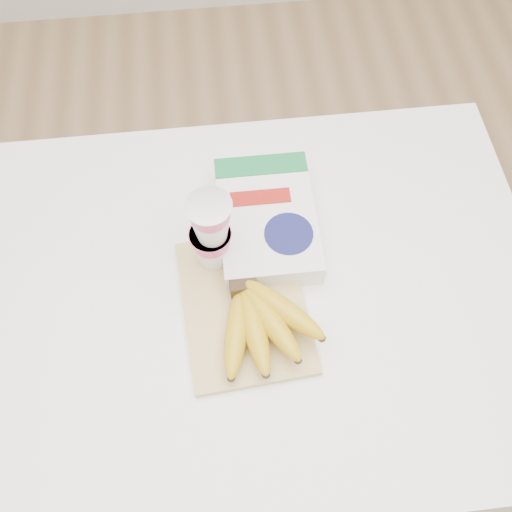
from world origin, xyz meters
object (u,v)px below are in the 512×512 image
Objects in this scene: bananas at (260,320)px; cereal_box at (267,220)px; table at (228,371)px; yogurt_stack at (211,232)px; cutting_board at (244,306)px.

cereal_box is at bearing 79.71° from bananas.
yogurt_stack reaches higher than table.
cereal_box is (0.11, 0.13, 0.49)m from table.
table is 0.51m from bananas.
cutting_board is 0.15m from yogurt_stack.
cereal_box is (0.06, 0.17, 0.02)m from cutting_board.
table is 0.57m from yogurt_stack.
table is 6.77× the size of yogurt_stack.
cutting_board is 1.63× the size of yogurt_stack.
bananas is (0.07, -0.08, 0.50)m from table.
bananas is at bearing -100.04° from cereal_box.
cutting_board is at bearing -109.91° from cereal_box.
bananas is (0.02, -0.04, 0.04)m from cutting_board.
bananas reaches higher than cereal_box.
cereal_box is at bearing 32.13° from yogurt_stack.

